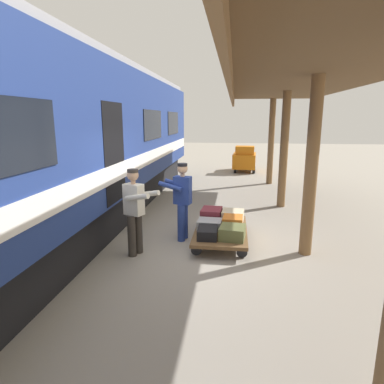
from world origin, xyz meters
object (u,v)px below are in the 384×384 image
object	(u,v)px
suitcase_burgundy_valise	(211,214)
suitcase_gray_aluminum	(210,224)
porter_by_door	(135,209)
suitcase_orange_carryall	(233,223)
baggage_tug	(244,159)
porter_in_overalls	(182,199)
suitcase_olive_duffel	(232,232)
suitcase_black_hardshell	(207,233)
suitcase_cream_canvas	(233,216)
luggage_cart	(221,230)
train_car	(45,147)

from	to	relation	value
suitcase_burgundy_valise	suitcase_gray_aluminum	distance (m)	0.58
suitcase_burgundy_valise	porter_by_door	size ratio (longest dim) A/B	0.33
suitcase_gray_aluminum	suitcase_orange_carryall	bearing A→B (deg)	180.00
suitcase_orange_carryall	porter_by_door	distance (m)	2.16
suitcase_gray_aluminum	baggage_tug	size ratio (longest dim) A/B	0.29
porter_in_overalls	suitcase_olive_duffel	bearing A→B (deg)	152.98
suitcase_gray_aluminum	suitcase_olive_duffel	bearing A→B (deg)	130.90
suitcase_black_hardshell	suitcase_cream_canvas	world-z (taller)	suitcase_cream_canvas
suitcase_gray_aluminum	luggage_cart	bearing A→B (deg)	-180.00
suitcase_black_hardshell	baggage_tug	xyz separation A→B (m)	(-1.00, -10.43, 0.25)
porter_by_door	suitcase_burgundy_valise	bearing A→B (deg)	-131.83
suitcase_burgundy_valise	suitcase_cream_canvas	world-z (taller)	suitcase_burgundy_valise
suitcase_orange_carryall	suitcase_olive_duffel	distance (m)	0.58
luggage_cart	suitcase_burgundy_valise	size ratio (longest dim) A/B	3.68
luggage_cart	porter_in_overalls	bearing A→B (deg)	0.71
suitcase_orange_carryall	suitcase_burgundy_valise	distance (m)	0.76
train_car	suitcase_cream_canvas	size ratio (longest dim) A/B	36.43
suitcase_cream_canvas	suitcase_gray_aluminum	bearing A→B (deg)	49.10
porter_by_door	luggage_cart	bearing A→B (deg)	-149.49
suitcase_black_hardshell	suitcase_cream_canvas	bearing A→B (deg)	-113.42
porter_in_overalls	porter_by_door	size ratio (longest dim) A/B	1.00
train_car	suitcase_black_hardshell	xyz separation A→B (m)	(-3.40, 0.09, -1.68)
luggage_cart	suitcase_gray_aluminum	size ratio (longest dim) A/B	4.08
luggage_cart	baggage_tug	bearing A→B (deg)	-94.34
suitcase_burgundy_valise	suitcase_orange_carryall	bearing A→B (deg)	130.90
luggage_cart	suitcase_olive_duffel	xyz separation A→B (m)	(-0.25, 0.58, 0.17)
suitcase_burgundy_valise	baggage_tug	xyz separation A→B (m)	(-1.00, -9.28, 0.20)
suitcase_gray_aluminum	porter_in_overalls	world-z (taller)	porter_in_overalls
suitcase_orange_carryall	suitcase_cream_canvas	distance (m)	0.58
porter_by_door	baggage_tug	world-z (taller)	porter_by_door
suitcase_olive_duffel	suitcase_gray_aluminum	size ratio (longest dim) A/B	1.05
train_car	suitcase_gray_aluminum	xyz separation A→B (m)	(-3.40, -0.48, -1.69)
luggage_cart	porter_in_overalls	distance (m)	1.10
suitcase_olive_duffel	porter_in_overalls	world-z (taller)	porter_in_overalls
porter_in_overalls	porter_by_door	xyz separation A→B (m)	(0.76, 0.95, 0.00)
suitcase_black_hardshell	baggage_tug	distance (m)	10.48
suitcase_olive_duffel	porter_by_door	xyz separation A→B (m)	(1.87, 0.38, 0.52)
suitcase_black_hardshell	suitcase_burgundy_valise	bearing A→B (deg)	-90.00
suitcase_black_hardshell	luggage_cart	bearing A→B (deg)	-113.42
porter_in_overalls	baggage_tug	bearing A→B (deg)	-99.27
suitcase_gray_aluminum	train_car	bearing A→B (deg)	8.12
suitcase_black_hardshell	train_car	bearing A→B (deg)	-1.56
porter_in_overalls	suitcase_orange_carryall	bearing A→B (deg)	-179.45
suitcase_burgundy_valise	suitcase_black_hardshell	size ratio (longest dim) A/B	1.02
porter_by_door	baggage_tug	bearing A→B (deg)	-102.37
suitcase_olive_duffel	porter_by_door	bearing A→B (deg)	11.44
suitcase_olive_duffel	suitcase_orange_carryall	bearing A→B (deg)	-90.00
suitcase_olive_duffel	luggage_cart	bearing A→B (deg)	-66.58
porter_by_door	train_car	bearing A→B (deg)	-13.12
porter_by_door	baggage_tug	size ratio (longest dim) A/B	0.96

